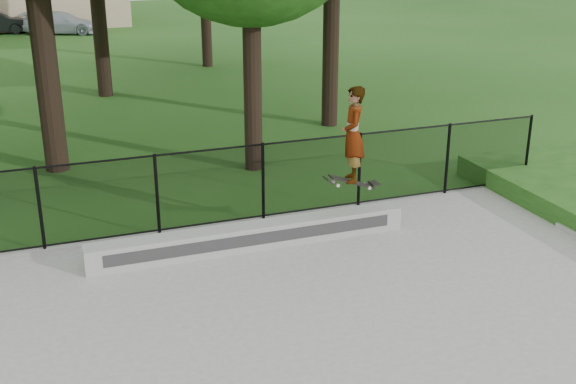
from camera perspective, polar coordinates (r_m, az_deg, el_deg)
name	(u,v)px	position (r m, az deg, el deg)	size (l,w,h in m)	color
grind_ledge	(251,236)	(12.51, -2.94, -3.51)	(5.63, 0.40, 0.42)	#ABACA7
car_c	(62,23)	(40.11, -17.44, 12.63)	(1.57, 3.56, 1.12)	#A4B1BA
skater_airborne	(353,137)	(12.27, 5.15, 4.39)	(0.80, 0.70, 1.86)	black
chainlink_fence	(157,194)	(13.10, -10.31, -0.15)	(16.06, 0.06, 1.50)	black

